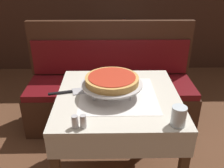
% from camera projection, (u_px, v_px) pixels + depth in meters
% --- Properties ---
extents(dining_table_front, '(0.82, 0.82, 0.74)m').
position_uv_depth(dining_table_front, '(118.00, 108.00, 1.72)').
color(dining_table_front, beige).
rests_on(dining_table_front, ground_plane).
extents(dining_table_rear, '(0.62, 0.62, 0.73)m').
position_uv_depth(dining_table_rear, '(121.00, 37.00, 3.34)').
color(dining_table_rear, beige).
rests_on(dining_table_rear, ground_plane).
extents(booth_bench, '(1.65, 0.54, 1.02)m').
position_uv_depth(booth_bench, '(111.00, 96.00, 2.55)').
color(booth_bench, '#3D2316').
rests_on(booth_bench, ground_plane).
extents(pizza_pan_stand, '(0.40, 0.40, 0.09)m').
position_uv_depth(pizza_pan_stand, '(112.00, 84.00, 1.63)').
color(pizza_pan_stand, '#ADADB2').
rests_on(pizza_pan_stand, dining_table_front).
extents(deep_dish_pizza, '(0.35, 0.35, 0.05)m').
position_uv_depth(deep_dish_pizza, '(112.00, 80.00, 1.62)').
color(deep_dish_pizza, tan).
rests_on(deep_dish_pizza, pizza_pan_stand).
extents(pizza_server, '(0.28, 0.12, 0.01)m').
position_uv_depth(pizza_server, '(71.00, 92.00, 1.70)').
color(pizza_server, '#BCBCC1').
rests_on(pizza_server, dining_table_front).
extents(water_glass_near, '(0.08, 0.08, 0.11)m').
position_uv_depth(water_glass_near, '(179.00, 116.00, 1.35)').
color(water_glass_near, silver).
rests_on(water_glass_near, dining_table_front).
extents(salt_shaker, '(0.04, 0.04, 0.07)m').
position_uv_depth(salt_shaker, '(75.00, 122.00, 1.34)').
color(salt_shaker, silver).
rests_on(salt_shaker, dining_table_front).
extents(pepper_shaker, '(0.04, 0.04, 0.07)m').
position_uv_depth(pepper_shaker, '(83.00, 121.00, 1.34)').
color(pepper_shaker, silver).
rests_on(pepper_shaker, dining_table_front).
extents(condiment_caddy, '(0.13, 0.13, 0.16)m').
position_uv_depth(condiment_caddy, '(124.00, 27.00, 3.20)').
color(condiment_caddy, black).
rests_on(condiment_caddy, dining_table_rear).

